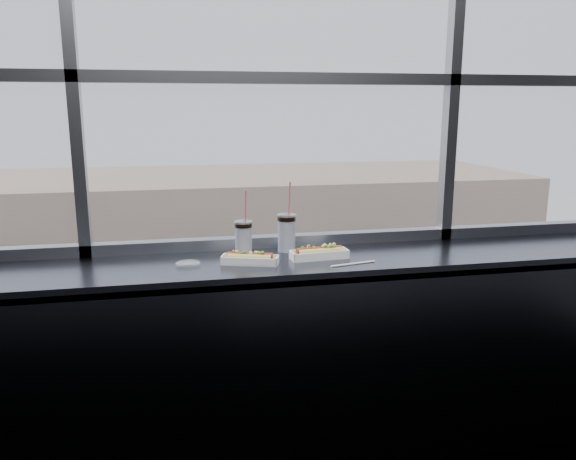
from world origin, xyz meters
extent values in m
plane|color=black|center=(0.00, 1.50, 0.55)|extent=(6.00, 0.00, 6.00)
plane|color=silver|center=(0.00, 1.52, 2.30)|extent=(6.00, 0.00, 6.00)
cube|color=#545868|center=(0.00, 1.23, 1.07)|extent=(6.00, 0.55, 0.06)
cube|color=#545868|center=(0.00, 0.97, 0.55)|extent=(6.00, 0.04, 1.04)
cube|color=white|center=(-0.19, 1.17, 1.10)|extent=(0.29, 0.18, 0.01)
cube|color=white|center=(-0.19, 1.17, 1.12)|extent=(0.29, 0.18, 0.04)
cylinder|color=tan|center=(-0.19, 1.17, 1.13)|extent=(0.22, 0.11, 0.05)
cylinder|color=maroon|center=(-0.19, 1.17, 1.14)|extent=(0.22, 0.10, 0.03)
cube|color=white|center=(0.17, 1.20, 1.10)|extent=(0.30, 0.12, 0.01)
cube|color=white|center=(0.17, 1.20, 1.12)|extent=(0.30, 0.12, 0.04)
cylinder|color=tan|center=(0.17, 1.20, 1.13)|extent=(0.23, 0.07, 0.05)
cylinder|color=maroon|center=(0.17, 1.20, 1.15)|extent=(0.24, 0.05, 0.03)
cylinder|color=white|center=(-0.20, 1.33, 1.19)|extent=(0.09, 0.09, 0.17)
cylinder|color=black|center=(-0.20, 1.33, 1.26)|extent=(0.09, 0.09, 0.02)
cylinder|color=silver|center=(-0.20, 1.33, 1.28)|extent=(0.10, 0.10, 0.01)
cylinder|color=#FF4F68|center=(-0.19, 1.32, 1.36)|extent=(0.01, 0.05, 0.18)
cylinder|color=white|center=(0.04, 1.38, 1.19)|extent=(0.09, 0.09, 0.19)
cylinder|color=black|center=(0.04, 1.38, 1.28)|extent=(0.10, 0.10, 0.02)
cylinder|color=silver|center=(0.04, 1.38, 1.29)|extent=(0.10, 0.10, 0.01)
cylinder|color=#FF4F68|center=(0.05, 1.38, 1.38)|extent=(0.01, 0.05, 0.20)
cylinder|color=white|center=(0.30, 1.06, 1.10)|extent=(0.24, 0.06, 0.01)
ellipsoid|color=silver|center=(-0.49, 1.20, 1.11)|extent=(0.11, 0.08, 0.03)
plane|color=#AEAEAE|center=(0.00, 45.00, -11.00)|extent=(120.00, 120.00, 0.00)
cube|color=black|center=(0.00, 21.50, -10.97)|extent=(80.00, 10.00, 0.06)
cube|color=#AEAEAE|center=(0.00, 29.50, -10.98)|extent=(80.00, 6.00, 0.04)
cube|color=tan|center=(0.00, 39.50, -7.00)|extent=(50.00, 14.00, 8.00)
imported|color=#2C2C2C|center=(-5.66, 17.50, -9.82)|extent=(3.12, 6.87, 2.25)
imported|color=#3D4773|center=(12.35, 17.50, -9.78)|extent=(3.51, 7.18, 2.32)
imported|color=maroon|center=(-1.12, 17.50, -9.98)|extent=(2.71, 5.86, 1.91)
imported|color=maroon|center=(1.45, 25.50, -9.88)|extent=(3.46, 6.63, 2.11)
imported|color=silver|center=(10.11, 25.50, -9.98)|extent=(2.71, 5.86, 1.91)
imported|color=#B6B6B6|center=(5.18, 17.50, -9.98)|extent=(3.10, 6.04, 1.93)
imported|color=#66605B|center=(-1.47, 28.87, -9.94)|extent=(0.68, 0.91, 2.04)
imported|color=#66605B|center=(9.39, 30.44, -9.91)|extent=(0.70, 0.93, 2.10)
cylinder|color=#47382B|center=(-9.10, 29.50, -9.78)|extent=(0.24, 0.24, 2.43)
sphere|color=#416324|center=(-9.10, 29.50, -7.55)|extent=(3.24, 3.24, 3.24)
cylinder|color=#47382B|center=(2.00, 29.50, -9.78)|extent=(0.24, 0.24, 2.44)
sphere|color=#416324|center=(2.00, 29.50, -7.54)|extent=(3.26, 3.26, 3.26)
cylinder|color=#47382B|center=(11.79, 29.50, -9.72)|extent=(0.26, 0.26, 2.56)
sphere|color=#416324|center=(11.79, 29.50, -7.37)|extent=(3.42, 3.42, 3.42)
camera|label=1|loc=(-0.55, -1.46, 1.86)|focal=35.00mm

